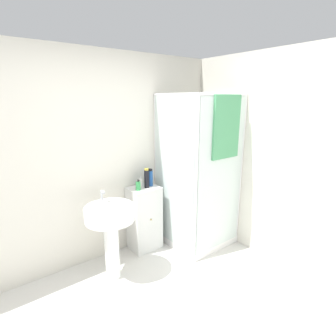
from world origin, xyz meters
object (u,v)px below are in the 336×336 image
object	(u,v)px
soap_dispenser	(138,186)
shampoo_bottle_blue	(150,178)
sink	(110,224)
lotion_bottle_white	(140,183)
shampoo_bottle_tall_black	(147,178)

from	to	relation	value
soap_dispenser	shampoo_bottle_blue	bearing A→B (deg)	13.27
sink	shampoo_bottle_blue	size ratio (longest dim) A/B	4.36
soap_dispenser	lotion_bottle_white	xyz separation A→B (m)	(0.07, 0.07, 0.00)
sink	shampoo_bottle_tall_black	bearing A→B (deg)	23.41
soap_dispenser	shampoo_bottle_blue	size ratio (longest dim) A/B	0.61
shampoo_bottle_tall_black	lotion_bottle_white	size ratio (longest dim) A/B	1.76
shampoo_bottle_blue	sink	bearing A→B (deg)	-156.68
shampoo_bottle_blue	lotion_bottle_white	size ratio (longest dim) A/B	1.57
sink	soap_dispenser	bearing A→B (deg)	27.13
sink	lotion_bottle_white	distance (m)	0.72
lotion_bottle_white	shampoo_bottle_blue	bearing A→B (deg)	-6.81
shampoo_bottle_tall_black	shampoo_bottle_blue	bearing A→B (deg)	22.50
shampoo_bottle_tall_black	soap_dispenser	bearing A→B (deg)	-172.13
soap_dispenser	shampoo_bottle_blue	xyz separation A→B (m)	(0.21, 0.05, 0.05)
soap_dispenser	shampoo_bottle_tall_black	distance (m)	0.16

